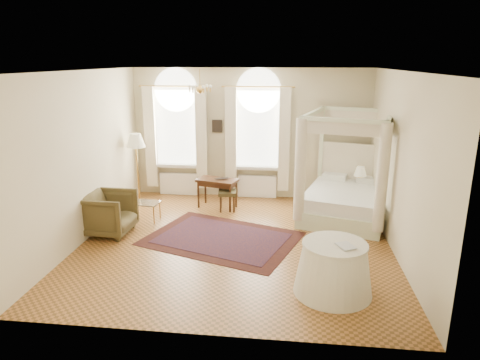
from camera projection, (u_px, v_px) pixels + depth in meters
The scene contains 18 objects.
ground at pixel (236, 242), 8.49m from camera, with size 6.00×6.00×0.00m, color #A0632E.
room_walls at pixel (235, 144), 7.95m from camera, with size 6.00×6.00×6.00m.
window_left at pixel (177, 140), 11.04m from camera, with size 1.62×0.27×3.29m.
window_right at pixel (258, 142), 10.81m from camera, with size 1.62×0.27×3.29m.
chandelier at pixel (200, 88), 8.95m from camera, with size 0.51×0.45×0.50m.
wall_pictures at pixel (254, 125), 10.81m from camera, with size 2.54×0.03×0.39m.
canopy_bed at pixel (345, 195), 9.62m from camera, with size 2.32×2.61×2.40m.
nightstand at pixel (359, 197), 10.25m from camera, with size 0.44×0.40×0.63m, color #391F0F.
nightstand_lamp at pixel (360, 172), 10.13m from camera, with size 0.29×0.29×0.42m.
writing_desk at pixel (217, 183), 10.31m from camera, with size 1.05×0.73×0.71m.
laptop at pixel (221, 178), 10.32m from camera, with size 0.34×0.22×0.03m, color black.
stool at pixel (227, 194), 10.16m from camera, with size 0.47×0.47×0.48m.
armchair at pixel (108, 213), 8.79m from camera, with size 0.95×0.97×0.89m, color #453A1D.
coffee_table at pixel (145, 204), 9.55m from camera, with size 0.65×0.48×0.42m.
floor_lamp at pixel (136, 144), 10.35m from camera, with size 0.46×0.46×1.77m.
oriental_rug at pixel (222, 238), 8.64m from camera, with size 3.42×2.92×0.01m.
side_table at pixel (333, 268), 6.56m from camera, with size 1.21×1.21×0.83m.
book at pixel (340, 247), 6.27m from camera, with size 0.21×0.28×0.03m, color black.
Camera 1 is at (0.99, -7.77, 3.50)m, focal length 32.00 mm.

